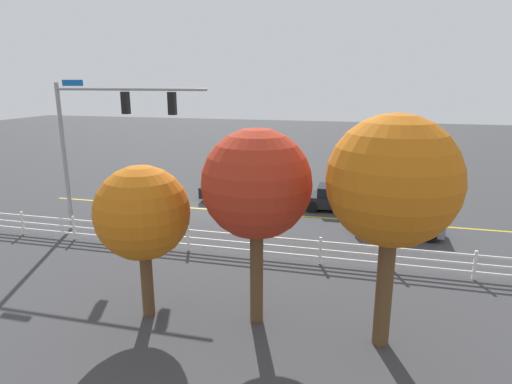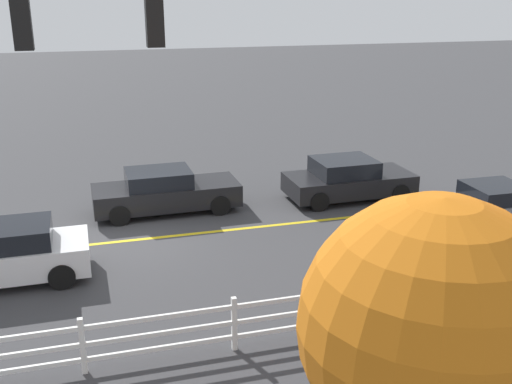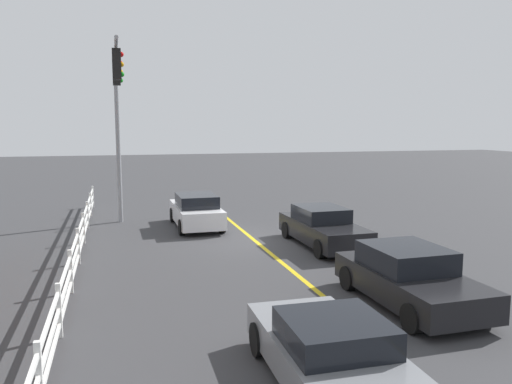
{
  "view_description": "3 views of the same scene",
  "coord_description": "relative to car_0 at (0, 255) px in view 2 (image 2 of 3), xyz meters",
  "views": [
    {
      "loc": [
        -8.79,
        22.66,
        7.25
      ],
      "look_at": [
        -3.15,
        0.33,
        1.31
      ],
      "focal_mm": 30.08,
      "sensor_mm": 36.0,
      "label": 1
    },
    {
      "loc": [
        0.92,
        16.47,
        6.82
      ],
      "look_at": [
        -3.55,
        0.8,
        1.4
      ],
      "focal_mm": 42.62,
      "sensor_mm": 36.0,
      "label": 2
    },
    {
      "loc": [
        -17.96,
        5.0,
        4.32
      ],
      "look_at": [
        -2.08,
        0.56,
        2.16
      ],
      "focal_mm": 35.44,
      "sensor_mm": 36.0,
      "label": 3
    }
  ],
  "objects": [
    {
      "name": "car_0",
      "position": [
        0.0,
        0.0,
        0.0
      ],
      "size": [
        4.29,
        1.88,
        1.45
      ],
      "rotation": [
        0.0,
        0.0,
        0.01
      ],
      "color": "silver",
      "rests_on": "ground_plane"
    },
    {
      "name": "ground_plane",
      "position": [
        -3.2,
        -1.74,
        -0.71
      ],
      "size": [
        120.0,
        120.0,
        0.0
      ],
      "primitive_type": "plane",
      "color": "#38383A"
    },
    {
      "name": "white_rail_fence",
      "position": [
        -6.2,
        4.47,
        -0.11
      ],
      "size": [
        26.1,
        0.1,
        1.15
      ],
      "color": "white",
      "rests_on": "ground_plane"
    },
    {
      "name": "tree_1",
      "position": [
        -5.63,
        9.78,
        2.68
      ],
      "size": [
        2.89,
        2.89,
        4.87
      ],
      "color": "brown",
      "rests_on": "ground_plane"
    },
    {
      "name": "car_1",
      "position": [
        -10.75,
        -3.49,
        -0.03
      ],
      "size": [
        4.35,
        2.06,
        1.41
      ],
      "rotation": [
        0.0,
        0.0,
        3.16
      ],
      "color": "black",
      "rests_on": "ground_plane"
    },
    {
      "name": "car_2",
      "position": [
        -13.87,
        -0.05,
        -0.1
      ],
      "size": [
        4.12,
        1.94,
        1.25
      ],
      "rotation": [
        0.0,
        0.0,
        -0.01
      ],
      "color": "slate",
      "rests_on": "ground_plane"
    },
    {
      "name": "lane_center_stripe",
      "position": [
        -7.2,
        -1.74,
        -0.7
      ],
      "size": [
        28.0,
        0.16,
        0.01
      ],
      "primitive_type": "cube",
      "color": "gold",
      "rests_on": "ground_plane"
    },
    {
      "name": "car_3",
      "position": [
        -4.54,
        -3.89,
        -0.03
      ],
      "size": [
        4.66,
        1.91,
        1.41
      ],
      "rotation": [
        0.0,
        0.0,
        3.16
      ],
      "color": "black",
      "rests_on": "ground_plane"
    }
  ]
}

